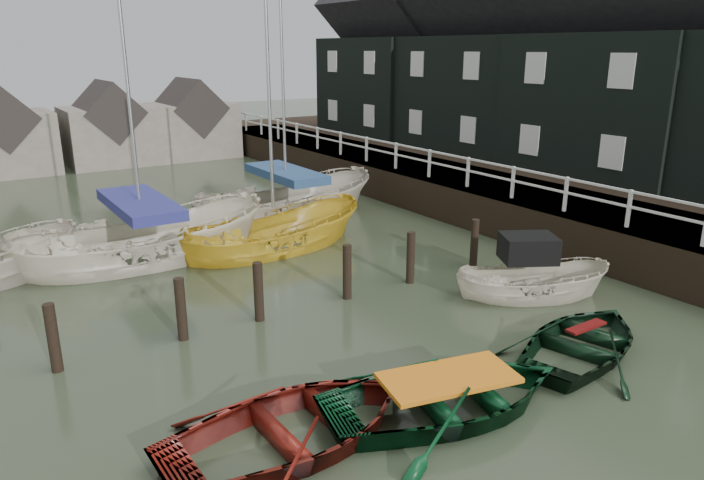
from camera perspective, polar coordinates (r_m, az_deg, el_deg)
ground at (r=12.90m, az=2.40°, el=-10.67°), size 120.00×120.00×0.00m
pier at (r=25.69m, az=6.58°, el=5.08°), size 3.04×32.00×2.70m
land_strip at (r=29.63m, az=14.80°, el=4.82°), size 14.00×38.00×1.50m
quay_houses at (r=28.14m, az=17.78°, el=15.65°), size 6.52×28.14×10.01m
mooring_pilings at (r=14.53m, az=-8.15°, el=-5.35°), size 13.72×0.22×1.80m
far_sheds at (r=36.27m, az=-21.47°, el=9.36°), size 14.00×4.08×4.39m
rowboat_red at (r=10.47m, az=-5.04°, el=-17.95°), size 4.44×3.22×0.91m
rowboat_green at (r=11.31m, az=8.61°, el=-15.20°), size 5.00×4.05×0.92m
rowboat_dkgreen at (r=13.91m, az=20.26°, el=-9.63°), size 4.43×3.67×0.79m
motorboat at (r=16.42m, az=15.89°, el=-4.62°), size 4.07×3.17×2.31m
sailboat_b at (r=19.48m, az=-18.28°, el=-1.58°), size 7.54×3.07×11.54m
sailboat_c at (r=19.72m, az=-7.03°, el=-0.74°), size 6.37×2.73×10.64m
sailboat_d at (r=23.25m, az=-5.93°, el=2.18°), size 7.27×2.85×12.02m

